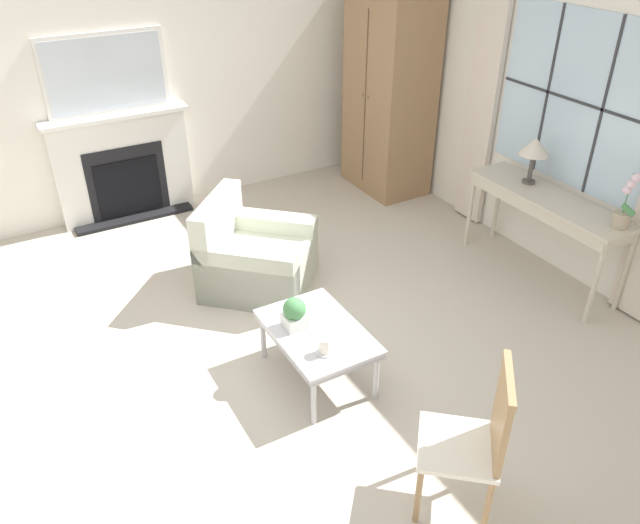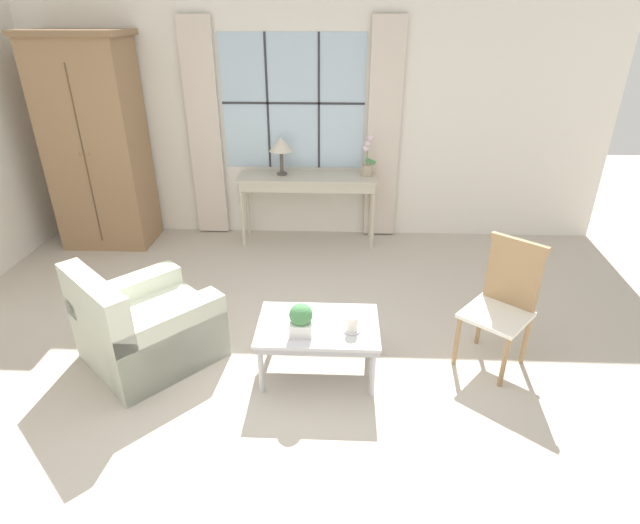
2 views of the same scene
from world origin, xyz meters
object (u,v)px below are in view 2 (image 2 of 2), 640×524
armchair_upholstered (146,329)px  console_table (308,184)px  pillar_candle (352,325)px  potted_plant_small (301,319)px  side_chair_wooden (504,297)px  armoire (97,144)px  potted_orchid (367,161)px  coffee_table (318,329)px  table_lamp (281,146)px

armchair_upholstered → console_table: bearing=64.5°
pillar_candle → potted_plant_small: bearing=-173.9°
console_table → pillar_candle: size_ratio=11.77×
armchair_upholstered → side_chair_wooden: (2.74, 0.12, 0.28)m
side_chair_wooden → armoire: bearing=151.7°
side_chair_wooden → pillar_candle: bearing=-164.7°
potted_orchid → potted_plant_small: size_ratio=1.97×
armchair_upholstered → side_chair_wooden: 2.76m
coffee_table → console_table: bearing=95.3°
console_table → coffee_table: 2.49m
table_lamp → armchair_upholstered: table_lamp is taller
armoire → armchair_upholstered: 2.71m
armchair_upholstered → side_chair_wooden: bearing=2.4°
potted_orchid → coffee_table: size_ratio=0.52×
potted_orchid → side_chair_wooden: (0.95, -2.27, -0.41)m
table_lamp → pillar_candle: size_ratio=3.19×
armoire → coffee_table: (2.57, -2.37, -0.78)m
potted_orchid → armchair_upholstered: size_ratio=0.38×
potted_orchid → potted_plant_small: (-0.56, -2.62, -0.42)m
pillar_candle → console_table: bearing=100.6°
console_table → coffee_table: size_ratio=1.77×
console_table → side_chair_wooden: (1.62, -2.22, -0.16)m
armoire → side_chair_wooden: (3.96, -2.13, -0.61)m
armchair_upholstered → coffee_table: (1.35, -0.12, 0.11)m
console_table → armchair_upholstered: 2.63m
table_lamp → potted_plant_small: bearing=-81.0°
coffee_table → armchair_upholstered: bearing=175.0°
potted_orchid → coffee_table: potted_orchid is taller
armoire → coffee_table: size_ratio=2.61×
potted_orchid → potted_plant_small: 2.71m
armoire → pillar_candle: armoire is taller
console_table → pillar_candle: 2.59m
table_lamp → coffee_table: table_lamp is taller
console_table → armchair_upholstered: size_ratio=1.29×
console_table → table_lamp: table_lamp is taller
armoire → potted_plant_small: (2.46, -2.49, -0.62)m
side_chair_wooden → coffee_table: (-1.39, -0.23, -0.17)m
console_table → armoire: bearing=-177.9°
side_chair_wooden → potted_plant_small: side_chair_wooden is taller
table_lamp → side_chair_wooden: size_ratio=0.43×
table_lamp → coffee_table: size_ratio=0.48×
table_lamp → potted_orchid: (0.97, 0.00, -0.17)m
armoire → potted_plant_small: armoire is taller
potted_orchid → console_table: bearing=-175.8°
side_chair_wooden → coffee_table: 1.42m
console_table → potted_plant_small: console_table is taller
armchair_upholstered → pillar_candle: armchair_upholstered is taller
coffee_table → pillar_candle: bearing=-18.0°
table_lamp → potted_plant_small: size_ratio=1.81×
table_lamp → coffee_table: bearing=-78.1°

